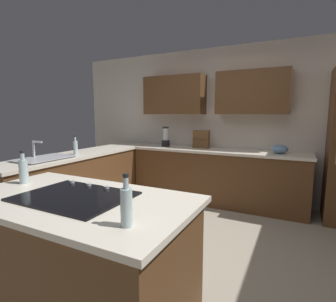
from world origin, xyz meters
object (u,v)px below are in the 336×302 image
Objects in this scene: mixing_bowl at (280,149)px; dish_soap_bottle at (75,147)px; blender at (166,138)px; second_bottle at (126,206)px; cooktop at (75,196)px; spice_rack at (201,139)px; oil_bottle at (23,171)px; sink_unit at (44,158)px.

mixing_bowl is 0.87× the size of dish_soap_bottle.
blender is at bearing 0.00° from mixing_bowl.
second_bottle reaches higher than mixing_bowl.
dish_soap_bottle reaches higher than cooktop.
spice_rack is (1.25, -0.07, 0.09)m from mixing_bowl.
second_bottle is (-1.26, 0.30, 0.00)m from oil_bottle.
oil_bottle is (-0.10, 2.79, -0.04)m from blender.
blender reaches higher than dish_soap_bottle.
blender is 1.16× the size of spice_rack.
mixing_bowl is at bearing -111.71° from cooktop.
mixing_bowl is 3.14m from second_bottle.
mixing_bowl is (-1.90, -0.00, -0.09)m from blender.
dish_soap_bottle is at bearing 63.40° from blender.
spice_rack reaches higher than second_bottle.
cooktop is at bearing 148.47° from sink_unit.
oil_bottle is (-0.88, 0.87, 0.09)m from sink_unit.
cooktop is 2.78× the size of dish_soap_bottle.
mixing_bowl is 0.86× the size of oil_bottle.
cooktop is 3.08m from mixing_bowl.
second_bottle is at bearing 113.85° from blender.
blender is 3.38m from second_bottle.
sink_unit is 2.95× the size of mixing_bowl.
sink_unit is at bearing -31.53° from cooktop.
cooktop is 2.51× the size of spice_rack.
cooktop is 2.17× the size of blender.
cooktop is 2.94m from spice_rack.
oil_bottle reaches higher than dish_soap_bottle.
second_bottle reaches higher than cooktop.
oil_bottle reaches higher than mixing_bowl.
spice_rack reaches higher than cooktop.
second_bottle reaches higher than sink_unit.
spice_rack reaches higher than mixing_bowl.
blender is 1.26× the size of oil_bottle.
sink_unit is 2.07m from blender.
spice_rack is 1.11× the size of dish_soap_bottle.
sink_unit is 2.45m from second_bottle.
sink_unit is at bearing -44.68° from oil_bottle.
blender is at bearing -75.12° from cooktop.
sink_unit is 0.92× the size of cooktop.
oil_bottle is (1.80, 2.79, 0.04)m from mixing_bowl.
cooktop is 3.20× the size of mixing_bowl.
blender is at bearing -66.15° from second_bottle.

